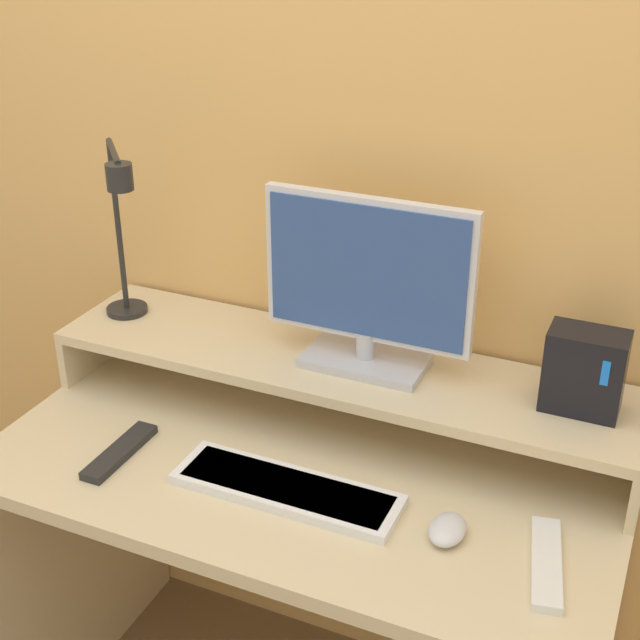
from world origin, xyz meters
The scene contains 10 objects.
wall_back centered at (0.00, 0.66, 1.25)m, with size 6.00×0.05×2.50m.
desk centered at (0.00, 0.31, 0.54)m, with size 1.18×0.62×0.76m.
monitor_shelf centered at (0.00, 0.48, 0.87)m, with size 1.18×0.27×0.13m.
monitor centered at (0.05, 0.49, 1.06)m, with size 0.41×0.13×0.34m.
desk_lamp centered at (-0.46, 0.44, 1.11)m, with size 0.18×0.19×0.39m.
router_dock centered at (0.46, 0.50, 0.97)m, with size 0.14×0.08×0.15m.
keyboard centered at (0.01, 0.21, 0.77)m, with size 0.42×0.12×0.02m.
mouse centered at (0.31, 0.22, 0.78)m, with size 0.06×0.09×0.03m.
remote_control centered at (-0.33, 0.19, 0.77)m, with size 0.04×0.19×0.02m.
remote_secondary centered at (0.47, 0.21, 0.77)m, with size 0.09×0.21×0.02m.
Camera 1 is at (0.59, -0.93, 1.75)m, focal length 50.00 mm.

